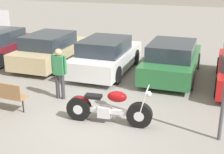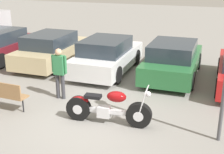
{
  "view_description": "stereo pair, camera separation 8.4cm",
  "coord_description": "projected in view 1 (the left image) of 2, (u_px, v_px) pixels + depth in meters",
  "views": [
    {
      "loc": [
        3.07,
        -6.78,
        3.92
      ],
      "look_at": [
        0.15,
        1.62,
        0.85
      ],
      "focal_mm": 50.0,
      "sensor_mm": 36.0,
      "label": 1
    },
    {
      "loc": [
        3.15,
        -6.75,
        3.92
      ],
      "look_at": [
        0.15,
        1.62,
        0.85
      ],
      "focal_mm": 50.0,
      "sensor_mm": 36.0,
      "label": 2
    }
  ],
  "objects": [
    {
      "name": "ground_plane",
      "position": [
        87.0,
        125.0,
        8.29
      ],
      "size": [
        60.0,
        60.0,
        0.0
      ],
      "primitive_type": "plane",
      "color": "gray"
    },
    {
      "name": "motorcycle",
      "position": [
        108.0,
        108.0,
        8.29
      ],
      "size": [
        2.35,
        0.62,
        1.09
      ],
      "color": "black",
      "rests_on": "ground_plane"
    },
    {
      "name": "parked_car_maroon",
      "position": [
        0.0,
        45.0,
        14.18
      ],
      "size": [
        1.89,
        4.18,
        1.38
      ],
      "color": "maroon",
      "rests_on": "ground_plane"
    },
    {
      "name": "parked_car_champagne",
      "position": [
        51.0,
        50.0,
        13.44
      ],
      "size": [
        1.89,
        4.18,
        1.38
      ],
      "color": "#C6B284",
      "rests_on": "ground_plane"
    },
    {
      "name": "parked_car_white",
      "position": [
        106.0,
        56.0,
        12.49
      ],
      "size": [
        1.89,
        4.18,
        1.38
      ],
      "color": "white",
      "rests_on": "ground_plane"
    },
    {
      "name": "parked_car_green",
      "position": [
        172.0,
        60.0,
        11.9
      ],
      "size": [
        1.89,
        4.18,
        1.38
      ],
      "color": "#286B38",
      "rests_on": "ground_plane"
    },
    {
      "name": "park_bench",
      "position": [
        2.0,
        93.0,
        9.03
      ],
      "size": [
        1.48,
        0.48,
        0.89
      ],
      "color": "#997047",
      "rests_on": "ground_plane"
    },
    {
      "name": "person_standing",
      "position": [
        59.0,
        70.0,
        9.71
      ],
      "size": [
        0.52,
        0.22,
        1.64
      ],
      "color": "#38383D",
      "rests_on": "ground_plane"
    }
  ]
}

